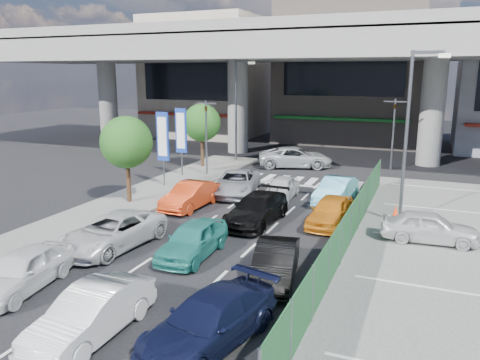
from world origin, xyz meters
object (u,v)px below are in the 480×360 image
at_px(signboard_near, 163,139).
at_px(van_white_back_left, 22,270).
at_px(traffic_light_left, 206,119).
at_px(sedan_white_front_mid, 281,188).
at_px(hatch_black_mid_right, 275,263).
at_px(street_lamp_right, 411,124).
at_px(wagon_silver_front_left, 237,183).
at_px(crossing_wagon_silver, 295,157).
at_px(kei_truck_front_right, 336,190).
at_px(traffic_cone, 396,212).
at_px(taxi_orange_left, 190,195).
at_px(street_lamp_left, 238,102).
at_px(minivan_navy_back, 210,321).
at_px(parked_sedan_white, 429,227).
at_px(taxi_teal_mid, 193,240).
at_px(tree_far, 202,123).
at_px(sedan_white_mid_left, 113,232).
at_px(traffic_light_right, 394,116).
at_px(taxi_orange_right, 331,211).
at_px(hatch_white_back_mid, 92,313).
at_px(signboard_far, 181,133).
at_px(tree_near, 126,142).
at_px(sedan_black_mid, 257,209).

distance_m(signboard_near, van_white_back_left, 14.61).
height_order(traffic_light_left, signboard_near, traffic_light_left).
bearing_deg(sedan_white_front_mid, hatch_black_mid_right, -75.18).
height_order(street_lamp_right, wagon_silver_front_left, street_lamp_right).
bearing_deg(crossing_wagon_silver, kei_truck_front_right, -169.25).
distance_m(crossing_wagon_silver, traffic_cone, 13.48).
bearing_deg(taxi_orange_left, street_lamp_left, 104.91).
relative_size(minivan_navy_back, parked_sedan_white, 1.19).
relative_size(van_white_back_left, wagon_silver_front_left, 0.82).
xyz_separation_m(taxi_teal_mid, parked_sedan_white, (8.51, 5.04, 0.03)).
bearing_deg(tree_far, sedan_white_mid_left, -75.85).
bearing_deg(street_lamp_left, traffic_light_left, -88.80).
distance_m(traffic_light_right, sedan_white_mid_left, 22.99).
bearing_deg(van_white_back_left, street_lamp_left, 87.49).
height_order(street_lamp_left, minivan_navy_back, street_lamp_left).
bearing_deg(signboard_near, traffic_cone, -6.52).
xyz_separation_m(taxi_orange_right, traffic_cone, (2.77, 1.96, -0.28)).
relative_size(van_white_back_left, hatch_white_back_mid, 0.97).
relative_size(traffic_light_left, traffic_cone, 7.49).
relative_size(traffic_light_right, signboard_far, 1.11).
bearing_deg(wagon_silver_front_left, kei_truck_front_right, -7.96).
height_order(taxi_teal_mid, taxi_orange_left, same).
relative_size(van_white_back_left, taxi_teal_mid, 1.00).
xyz_separation_m(taxi_orange_left, traffic_cone, (10.24, 1.90, -0.28)).
height_order(tree_near, tree_far, same).
bearing_deg(kei_truck_front_right, traffic_light_right, 85.06).
bearing_deg(hatch_white_back_mid, minivan_navy_back, 16.57).
bearing_deg(sedan_black_mid, kei_truck_front_right, 64.21).
distance_m(street_lamp_left, hatch_black_mid_right, 22.87).
xyz_separation_m(minivan_navy_back, crossing_wagon_silver, (-4.34, 23.82, 0.09)).
xyz_separation_m(traffic_light_right, minivan_navy_back, (-2.45, -25.62, -3.27)).
bearing_deg(tree_near, traffic_light_left, 84.29).
xyz_separation_m(taxi_orange_right, parked_sedan_white, (4.30, -0.81, 0.03)).
distance_m(minivan_navy_back, wagon_silver_front_left, 15.70).
height_order(sedan_black_mid, parked_sedan_white, parked_sedan_white).
xyz_separation_m(street_lamp_left, sedan_white_front_mid, (6.76, -9.91, -4.14)).
distance_m(street_lamp_right, sedan_black_mid, 8.10).
bearing_deg(traffic_cone, parked_sedan_white, -61.00).
bearing_deg(tree_near, van_white_back_left, -73.77).
bearing_deg(taxi_orange_left, wagon_silver_front_left, 75.57).
height_order(signboard_near, taxi_teal_mid, signboard_near).
height_order(street_lamp_left, traffic_cone, street_lamp_left).
relative_size(kei_truck_front_right, parked_sedan_white, 1.08).
distance_m(traffic_light_left, van_white_back_left, 18.49).
height_order(traffic_light_left, parked_sedan_white, traffic_light_left).
bearing_deg(kei_truck_front_right, van_white_back_left, -111.15).
bearing_deg(sedan_white_front_mid, taxi_orange_left, -138.81).
bearing_deg(signboard_far, street_lamp_right, -18.68).
distance_m(traffic_light_right, street_lamp_left, 11.90).
xyz_separation_m(minivan_navy_back, sedan_black_mid, (-2.39, 10.06, 0.02)).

